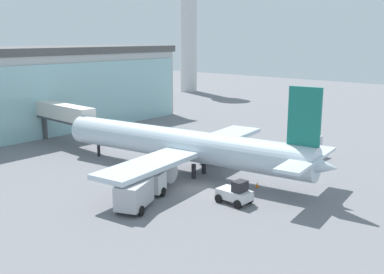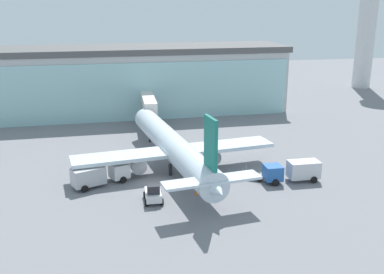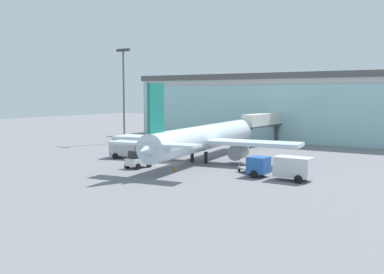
% 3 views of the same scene
% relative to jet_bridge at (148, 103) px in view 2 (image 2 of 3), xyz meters
% --- Properties ---
extents(ground, '(240.00, 240.00, 0.00)m').
position_rel_jet_bridge_xyz_m(ground, '(-1.93, -27.40, -4.56)').
color(ground, slate).
extents(terminal_building, '(64.74, 17.98, 13.76)m').
position_rel_jet_bridge_xyz_m(terminal_building, '(-1.93, 13.11, 2.33)').
color(terminal_building, '#B6B6B6').
rests_on(terminal_building, ground).
extents(jet_bridge, '(2.51, 13.88, 5.93)m').
position_rel_jet_bridge_xyz_m(jet_bridge, '(0.00, 0.00, 0.00)').
color(jet_bridge, silver).
rests_on(jet_bridge, ground).
extents(control_tower, '(8.26, 8.26, 34.78)m').
position_rel_jet_bridge_xyz_m(control_tower, '(61.36, 31.10, 15.66)').
color(control_tower, silver).
rests_on(control_tower, ground).
extents(airplane, '(28.13, 35.61, 10.80)m').
position_rel_jet_bridge_xyz_m(airplane, '(1.36, -23.11, -1.26)').
color(airplane, silver).
rests_on(airplane, ground).
extents(catering_truck, '(7.56, 4.98, 2.65)m').
position_rel_jet_bridge_xyz_m(catering_truck, '(-8.81, -26.95, -3.09)').
color(catering_truck, silver).
rests_on(catering_truck, ground).
extents(fuel_truck, '(7.31, 2.53, 2.65)m').
position_rel_jet_bridge_xyz_m(fuel_truck, '(16.06, -30.15, -3.09)').
color(fuel_truck, '#2659A5').
rests_on(fuel_truck, ground).
extents(baggage_cart, '(3.22, 2.87, 1.50)m').
position_rel_jet_bridge_xyz_m(baggage_cart, '(11.11, -28.41, -4.06)').
color(baggage_cart, gray).
rests_on(baggage_cart, ground).
extents(pushback_tug, '(2.19, 3.22, 2.30)m').
position_rel_jet_bridge_xyz_m(pushback_tug, '(-2.50, -33.21, -3.58)').
color(pushback_tug, silver).
rests_on(pushback_tug, ground).
extents(safety_cone_nose, '(0.36, 0.36, 0.55)m').
position_rel_jet_bridge_xyz_m(safety_cone_nose, '(2.78, -32.16, -4.28)').
color(safety_cone_nose, orange).
rests_on(safety_cone_nose, ground).
extents(safety_cone_wingtip, '(0.36, 0.36, 0.55)m').
position_rel_jet_bridge_xyz_m(safety_cone_wingtip, '(16.03, -25.11, -4.28)').
color(safety_cone_wingtip, orange).
rests_on(safety_cone_wingtip, ground).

